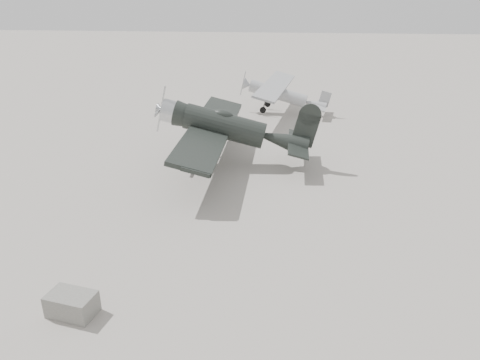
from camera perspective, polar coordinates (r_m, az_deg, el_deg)
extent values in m
plane|color=gray|center=(19.26, 1.35, -7.89)|extent=(160.00, 160.00, 0.00)
cylinder|color=black|center=(26.69, -1.88, 6.50)|extent=(4.63, 1.59, 1.46)
cone|color=black|center=(26.42, 5.58, 6.34)|extent=(2.75, 1.43, 1.36)
cylinder|color=#B8BBBD|center=(27.32, -8.55, 6.65)|extent=(0.97, 1.32, 1.29)
cone|color=#B8BBBD|center=(27.48, -9.82, 6.67)|extent=(0.38, 0.59, 0.58)
cube|color=#B8BBBD|center=(27.46, -9.68, 6.67)|extent=(0.07, 0.19, 2.71)
ellipsoid|color=black|center=(26.54, -2.35, 7.85)|extent=(1.17, 0.74, 0.48)
cube|color=black|center=(26.91, -3.42, 5.80)|extent=(2.54, 12.59, 0.23)
cube|color=black|center=(26.41, 7.41, 6.37)|extent=(1.27, 4.42, 0.10)
cube|color=black|center=(26.17, 7.86, 8.21)|extent=(1.26, 0.14, 1.88)
cylinder|color=black|center=(26.16, -4.76, 1.90)|extent=(0.71, 0.19, 0.71)
cylinder|color=black|center=(28.75, -3.71, 3.96)|extent=(0.71, 0.19, 0.71)
cylinder|color=#333333|center=(25.91, -4.81, 3.34)|extent=(0.12, 0.12, 1.46)
cylinder|color=#333333|center=(28.53, -3.74, 5.28)|extent=(0.12, 0.12, 1.46)
cylinder|color=black|center=(26.57, 7.92, 5.31)|extent=(0.23, 0.09, 0.23)
cylinder|color=gray|center=(37.67, 4.65, 10.47)|extent=(4.71, 1.71, 0.98)
cone|color=gray|center=(37.30, 9.42, 10.11)|extent=(1.72, 1.14, 0.89)
cone|color=gray|center=(38.17, 0.78, 10.72)|extent=(0.68, 1.00, 0.92)
cube|color=gray|center=(38.25, 0.26, 10.75)|extent=(0.06, 0.13, 1.95)
cube|color=gray|center=(37.61, 4.14, 11.33)|extent=(3.25, 9.90, 0.16)
cube|color=gray|center=(37.26, 10.12, 10.11)|extent=(1.28, 3.10, 0.07)
cube|color=gray|center=(37.12, 10.32, 10.97)|extent=(0.80, 0.20, 1.15)
cylinder|color=black|center=(37.19, 3.24, 8.20)|extent=(0.51, 0.20, 0.50)
cylinder|color=black|center=(39.04, 3.80, 8.93)|extent=(0.51, 0.20, 0.50)
cylinder|color=#333333|center=(37.06, 3.25, 8.95)|extent=(0.09, 0.09, 1.06)
cylinder|color=#333333|center=(38.92, 3.82, 9.65)|extent=(0.09, 0.09, 1.06)
cylinder|color=black|center=(37.31, 10.36, 9.63)|extent=(0.17, 0.09, 0.16)
cube|color=slate|center=(16.45, -19.81, -14.06)|extent=(1.68, 1.25, 0.76)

